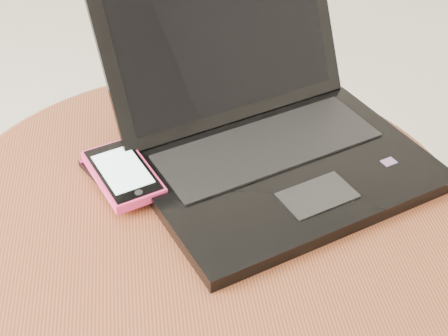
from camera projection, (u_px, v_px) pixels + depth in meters
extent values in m
cylinder|color=brown|center=(202.00, 216.00, 0.81)|extent=(0.65, 0.65, 0.03)
torus|color=brown|center=(202.00, 216.00, 0.81)|extent=(0.68, 0.68, 0.03)
cube|color=black|center=(288.00, 172.00, 0.84)|extent=(0.42, 0.36, 0.02)
cube|color=black|center=(268.00, 146.00, 0.87)|extent=(0.32, 0.21, 0.00)
cube|color=black|center=(318.00, 195.00, 0.79)|extent=(0.10, 0.08, 0.00)
cube|color=red|center=(389.00, 162.00, 0.84)|extent=(0.02, 0.02, 0.00)
cube|color=black|center=(224.00, 42.00, 0.89)|extent=(0.36, 0.22, 0.20)
cube|color=black|center=(226.00, 42.00, 0.89)|extent=(0.32, 0.18, 0.17)
cube|color=black|center=(117.00, 175.00, 0.85)|extent=(0.10, 0.12, 0.01)
cube|color=#A41D64|center=(98.00, 154.00, 0.87)|extent=(0.05, 0.03, 0.00)
cube|color=#F43173|center=(123.00, 174.00, 0.83)|extent=(0.11, 0.14, 0.01)
cube|color=black|center=(122.00, 170.00, 0.83)|extent=(0.10, 0.13, 0.00)
cube|color=#BDEBE9|center=(122.00, 169.00, 0.82)|extent=(0.08, 0.10, 0.00)
cylinder|color=black|center=(139.00, 192.00, 0.79)|extent=(0.01, 0.01, 0.00)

